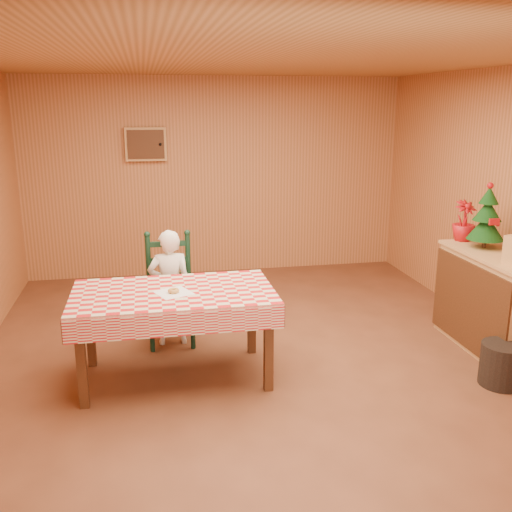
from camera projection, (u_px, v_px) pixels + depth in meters
The scene contains 11 objects.
ground at pixel (260, 364), 5.09m from camera, with size 6.00×6.00×0.00m, color brown.
cabin_walls at pixel (249, 153), 5.12m from camera, with size 5.10×6.05×2.65m.
dining_table at pixel (174, 300), 4.68m from camera, with size 1.66×0.96×0.77m.
ladder_chair at pixel (170, 292), 5.47m from camera, with size 0.44×0.40×1.08m.
seated_child at pixel (170, 288), 5.40m from camera, with size 0.41×0.27×1.12m, color white.
napkin at pixel (174, 293), 4.61m from camera, with size 0.26×0.26×0.00m, color white.
donut at pixel (174, 291), 4.61m from camera, with size 0.09×0.09×0.03m, color #BE8B44.
shelf_unit at pixel (493, 302), 5.29m from camera, with size 0.54×1.24×0.93m.
christmas_tree at pixel (487, 218), 5.34m from camera, with size 0.34×0.34×0.62m.
flower_arrangement at pixel (464, 221), 5.63m from camera, with size 0.22×0.22×0.40m, color #AA0F15.
storage_bin at pixel (502, 365), 4.68m from camera, with size 0.35×0.35×0.35m, color black.
Camera 1 is at (-0.93, -4.57, 2.26)m, focal length 40.00 mm.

